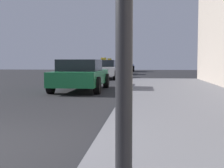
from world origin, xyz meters
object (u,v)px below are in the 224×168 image
object	(u,v)px
car_green	(81,75)
car_yellow	(110,67)
car_white	(104,69)
car_blue	(125,66)

from	to	relation	value
car_green	car_yellow	size ratio (longest dim) A/B	1.06
car_white	car_blue	world-z (taller)	same
car_white	car_blue	size ratio (longest dim) A/B	1.00
car_green	car_white	distance (m)	8.89
car_white	car_green	bearing A→B (deg)	-89.10
car_green	car_yellow	world-z (taller)	car_yellow
car_white	car_blue	xyz separation A→B (m)	(0.62, 14.89, -0.00)
car_green	car_yellow	distance (m)	16.45
car_green	car_blue	xyz separation A→B (m)	(0.48, 23.78, -0.00)
car_white	car_yellow	xyz separation A→B (m)	(-0.40, 7.56, 0.00)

